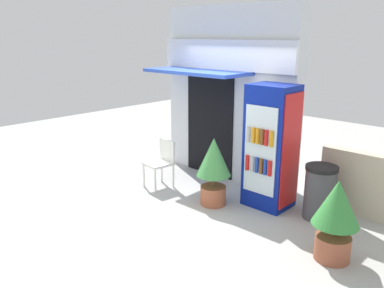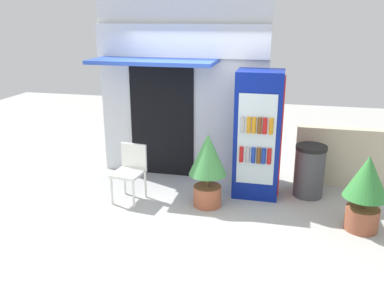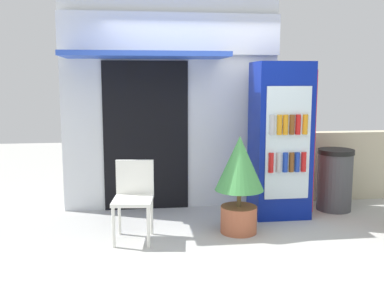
% 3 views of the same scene
% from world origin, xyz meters
% --- Properties ---
extents(ground, '(16.00, 16.00, 0.00)m').
position_xyz_m(ground, '(0.00, 0.00, 0.00)').
color(ground, '#B2B2AD').
extents(storefront_building, '(2.89, 1.11, 3.20)m').
position_xyz_m(storefront_building, '(-0.41, 1.51, 1.63)').
color(storefront_building, silver).
rests_on(storefront_building, ground).
extents(drink_cooler, '(0.71, 0.64, 1.96)m').
position_xyz_m(drink_cooler, '(0.96, 0.89, 0.98)').
color(drink_cooler, navy).
rests_on(drink_cooler, ground).
extents(plastic_chair, '(0.47, 0.50, 0.86)m').
position_xyz_m(plastic_chair, '(-0.90, 0.27, 0.50)').
color(plastic_chair, white).
rests_on(plastic_chair, ground).
extents(potted_plant_near_shop, '(0.56, 0.56, 1.12)m').
position_xyz_m(potted_plant_near_shop, '(0.29, 0.30, 0.67)').
color(potted_plant_near_shop, '#AD5B3D').
rests_on(potted_plant_near_shop, ground).
extents(potted_plant_curbside, '(0.57, 0.57, 1.04)m').
position_xyz_m(potted_plant_curbside, '(2.42, 0.05, 0.61)').
color(potted_plant_curbside, '#995138').
rests_on(potted_plant_curbside, ground).
extents(trash_bin, '(0.48, 0.48, 0.83)m').
position_xyz_m(trash_bin, '(1.77, 1.00, 0.42)').
color(trash_bin, '#47474C').
rests_on(trash_bin, ground).
extents(stone_boundary_wall, '(2.55, 0.20, 0.99)m').
position_xyz_m(stone_boundary_wall, '(2.83, 1.54, 0.50)').
color(stone_boundary_wall, beige).
rests_on(stone_boundary_wall, ground).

